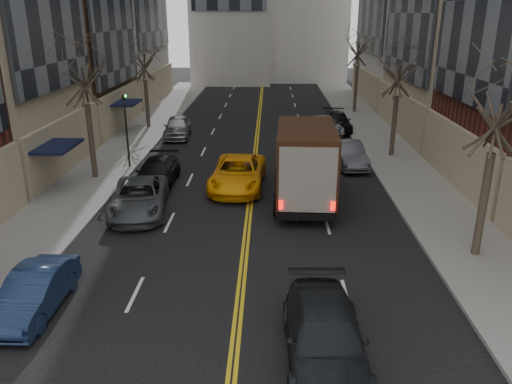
# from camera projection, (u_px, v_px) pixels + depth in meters

# --- Properties ---
(sidewalk_left) EXTENTS (4.00, 66.00, 0.15)m
(sidewalk_left) POSITION_uv_depth(u_px,v_px,m) (126.00, 146.00, 34.52)
(sidewalk_left) COLOR slate
(sidewalk_left) RESTS_ON ground
(sidewalk_right) EXTENTS (4.00, 66.00, 0.15)m
(sidewalk_right) POSITION_uv_depth(u_px,v_px,m) (387.00, 148.00, 34.07)
(sidewalk_right) COLOR slate
(sidewalk_right) RESTS_ON ground
(tree_lf_mid) EXTENTS (3.20, 3.20, 8.91)m
(tree_lf_mid) POSITION_uv_depth(u_px,v_px,m) (82.00, 58.00, 25.72)
(tree_lf_mid) COLOR #382D23
(tree_lf_mid) RESTS_ON sidewalk_left
(tree_lf_far) EXTENTS (3.20, 3.20, 8.12)m
(tree_lf_far) POSITION_uv_depth(u_px,v_px,m) (143.00, 51.00, 38.14)
(tree_lf_far) COLOR #382D23
(tree_lf_far) RESTS_ON sidewalk_left
(tree_rt_near) EXTENTS (3.20, 3.20, 8.71)m
(tree_rt_near) POSITION_uv_depth(u_px,v_px,m) (503.00, 86.00, 16.87)
(tree_rt_near) COLOR #382D23
(tree_rt_near) RESTS_ON sidewalk_right
(tree_rt_mid) EXTENTS (3.20, 3.20, 8.32)m
(tree_rt_mid) POSITION_uv_depth(u_px,v_px,m) (400.00, 59.00, 30.13)
(tree_rt_mid) COLOR #382D23
(tree_rt_mid) RESTS_ON sidewalk_right
(tree_rt_far) EXTENTS (3.20, 3.20, 9.11)m
(tree_rt_far) POSITION_uv_depth(u_px,v_px,m) (359.00, 37.00, 44.04)
(tree_rt_far) COLOR #382D23
(tree_rt_far) RESTS_ON sidewalk_right
(traffic_signal) EXTENTS (0.29, 0.26, 4.70)m
(traffic_signal) POSITION_uv_depth(u_px,v_px,m) (126.00, 122.00, 28.85)
(traffic_signal) COLOR black
(traffic_signal) RESTS_ON sidewalk_left
(ups_truck) EXTENTS (3.08, 7.11, 3.85)m
(ups_truck) POSITION_uv_depth(u_px,v_px,m) (305.00, 164.00, 24.01)
(ups_truck) COLOR black
(ups_truck) RESTS_ON ground
(observer_sedan) EXTENTS (2.16, 5.18, 1.50)m
(observer_sedan) POSITION_uv_depth(u_px,v_px,m) (325.00, 337.00, 13.11)
(observer_sedan) COLOR black
(observer_sedan) RESTS_ON ground
(taxi) EXTENTS (2.96, 5.90, 1.60)m
(taxi) POSITION_uv_depth(u_px,v_px,m) (238.00, 173.00, 26.35)
(taxi) COLOR #FFA80A
(taxi) RESTS_ON ground
(pedestrian) EXTENTS (0.46, 0.63, 1.58)m
(pedestrian) POSITION_uv_depth(u_px,v_px,m) (298.00, 209.00, 21.61)
(pedestrian) COLOR black
(pedestrian) RESTS_ON ground
(parked_lf_b) EXTENTS (1.45, 4.09, 1.34)m
(parked_lf_b) POSITION_uv_depth(u_px,v_px,m) (34.00, 292.00, 15.39)
(parked_lf_b) COLOR #13213E
(parked_lf_b) RESTS_ON ground
(parked_lf_c) EXTENTS (3.15, 5.61, 1.48)m
(parked_lf_c) POSITION_uv_depth(u_px,v_px,m) (139.00, 197.00, 23.06)
(parked_lf_c) COLOR #45484C
(parked_lf_c) RESTS_ON ground
(parked_lf_d) EXTENTS (1.99, 4.87, 1.41)m
(parked_lf_d) POSITION_uv_depth(u_px,v_px,m) (157.00, 173.00, 26.66)
(parked_lf_d) COLOR black
(parked_lf_d) RESTS_ON ground
(parked_lf_e) EXTENTS (2.18, 4.72, 1.57)m
(parked_lf_e) POSITION_uv_depth(u_px,v_px,m) (177.00, 127.00, 37.09)
(parked_lf_e) COLOR #94979A
(parked_lf_e) RESTS_ON ground
(parked_rt_a) EXTENTS (1.97, 4.60, 1.47)m
(parked_rt_a) POSITION_uv_depth(u_px,v_px,m) (349.00, 154.00, 30.10)
(parked_rt_a) COLOR #4B4C53
(parked_rt_a) RESTS_ON ground
(parked_rt_b) EXTENTS (2.83, 5.15, 1.37)m
(parked_rt_b) POSITION_uv_depth(u_px,v_px,m) (324.00, 126.00, 37.91)
(parked_rt_b) COLOR #ACAEB4
(parked_rt_b) RESTS_ON ground
(parked_rt_c) EXTENTS (2.03, 4.91, 1.42)m
(parked_rt_c) POSITION_uv_depth(u_px,v_px,m) (337.00, 121.00, 39.30)
(parked_rt_c) COLOR black
(parked_rt_c) RESTS_ON ground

